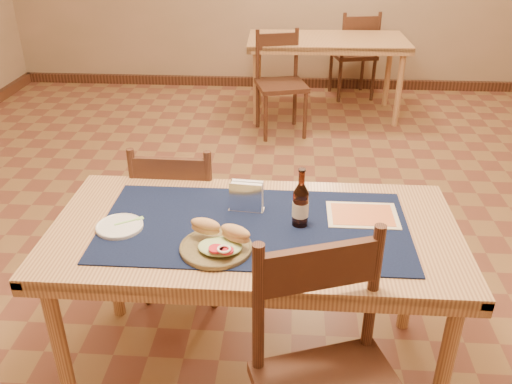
# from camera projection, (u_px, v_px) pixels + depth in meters

# --- Properties ---
(room) EXTENTS (6.04, 7.04, 2.84)m
(room) POSITION_uv_depth(u_px,v_px,m) (266.00, 17.00, 2.52)
(room) COLOR olive
(room) RESTS_ON ground
(main_table) EXTENTS (1.60, 0.80, 0.75)m
(main_table) POSITION_uv_depth(u_px,v_px,m) (254.00, 244.00, 2.16)
(main_table) COLOR tan
(main_table) RESTS_ON ground
(placemat) EXTENTS (1.20, 0.60, 0.01)m
(placemat) POSITION_uv_depth(u_px,v_px,m) (254.00, 226.00, 2.12)
(placemat) COLOR #0E1836
(placemat) RESTS_ON main_table
(baseboard) EXTENTS (6.00, 7.00, 0.10)m
(baseboard) POSITION_uv_depth(u_px,v_px,m) (264.00, 256.00, 3.16)
(baseboard) COLOR #4E2B1B
(baseboard) RESTS_ON ground
(back_table) EXTENTS (1.50, 0.78, 0.75)m
(back_table) POSITION_uv_depth(u_px,v_px,m) (327.00, 47.00, 5.10)
(back_table) COLOR tan
(back_table) RESTS_ON ground
(chair_main_far) EXTENTS (0.42, 0.42, 0.89)m
(chair_main_far) POSITION_uv_depth(u_px,v_px,m) (181.00, 216.00, 2.75)
(chair_main_far) COLOR #4E2B1B
(chair_main_far) RESTS_ON ground
(chair_back_near) EXTENTS (0.51, 0.51, 0.90)m
(chair_back_near) POSITION_uv_depth(u_px,v_px,m) (280.00, 82.00, 4.81)
(chair_back_near) COLOR #4E2B1B
(chair_back_near) RESTS_ON ground
(chair_back_far) EXTENTS (0.50, 0.50, 0.91)m
(chair_back_far) POSITION_uv_depth(u_px,v_px,m) (355.00, 53.00, 5.68)
(chair_back_far) COLOR #4E2B1B
(chair_back_far) RESTS_ON ground
(sandwich_plate) EXTENTS (0.27, 0.27, 0.10)m
(sandwich_plate) POSITION_uv_depth(u_px,v_px,m) (218.00, 243.00, 1.96)
(sandwich_plate) COLOR brown
(sandwich_plate) RESTS_ON placemat
(side_plate) EXTENTS (0.18, 0.18, 0.02)m
(side_plate) POSITION_uv_depth(u_px,v_px,m) (120.00, 226.00, 2.10)
(side_plate) COLOR white
(side_plate) RESTS_ON placemat
(fork) EXTENTS (0.11, 0.07, 0.00)m
(fork) POSITION_uv_depth(u_px,v_px,m) (131.00, 220.00, 2.12)
(fork) COLOR #9FE47D
(fork) RESTS_ON side_plate
(beer_bottle) EXTENTS (0.06, 0.06, 0.24)m
(beer_bottle) POSITION_uv_depth(u_px,v_px,m) (301.00, 205.00, 2.08)
(beer_bottle) COLOR #461B0C
(beer_bottle) RESTS_ON placemat
(napkin_holder) EXTENTS (0.15, 0.06, 0.13)m
(napkin_holder) POSITION_uv_depth(u_px,v_px,m) (246.00, 197.00, 2.20)
(napkin_holder) COLOR white
(napkin_holder) RESTS_ON placemat
(menu_card) EXTENTS (0.28, 0.21, 0.01)m
(menu_card) POSITION_uv_depth(u_px,v_px,m) (362.00, 215.00, 2.18)
(menu_card) COLOR beige
(menu_card) RESTS_ON placemat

